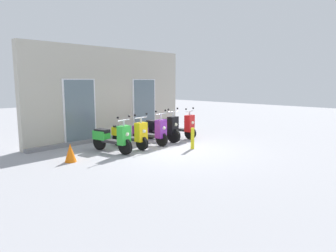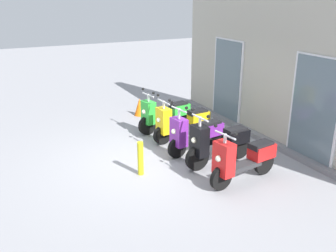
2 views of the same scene
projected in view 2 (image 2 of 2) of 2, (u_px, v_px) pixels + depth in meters
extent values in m
plane|color=#939399|center=(155.00, 160.00, 8.16)|extent=(40.00, 40.00, 0.00)
cube|color=#B2AD9E|center=(272.00, 69.00, 8.88)|extent=(7.13, 0.30, 3.47)
cube|color=slate|center=(258.00, 136.00, 9.34)|extent=(7.13, 0.20, 0.12)
cube|color=silver|center=(227.00, 81.00, 10.31)|extent=(1.27, 0.04, 2.30)
cube|color=slate|center=(227.00, 81.00, 10.30)|extent=(1.15, 0.02, 2.22)
cube|color=silver|center=(314.00, 111.00, 7.71)|extent=(1.27, 0.04, 2.30)
cube|color=slate|center=(313.00, 111.00, 7.70)|extent=(1.15, 0.02, 2.22)
cylinder|color=black|center=(147.00, 125.00, 9.56)|extent=(0.18, 0.50, 0.49)
cylinder|color=black|center=(182.00, 118.00, 10.16)|extent=(0.18, 0.50, 0.49)
cube|color=#2D2D30|center=(165.00, 118.00, 9.83)|extent=(0.36, 0.73, 0.09)
cube|color=green|center=(148.00, 112.00, 9.46)|extent=(0.41, 0.29, 0.58)
sphere|color=#F2EFCC|center=(144.00, 112.00, 9.38)|extent=(0.12, 0.12, 0.12)
cube|color=green|center=(179.00, 109.00, 10.02)|extent=(0.37, 0.56, 0.28)
cube|color=black|center=(178.00, 105.00, 9.96)|extent=(0.33, 0.51, 0.11)
cylinder|color=silver|center=(148.00, 98.00, 9.34)|extent=(0.06, 0.06, 0.21)
cylinder|color=silver|center=(148.00, 95.00, 9.31)|extent=(0.49, 0.11, 0.04)
sphere|color=black|center=(153.00, 93.00, 9.08)|extent=(0.07, 0.07, 0.07)
sphere|color=black|center=(143.00, 89.00, 9.46)|extent=(0.07, 0.07, 0.07)
cylinder|color=black|center=(162.00, 135.00, 8.96)|extent=(0.15, 0.46, 0.45)
cylinder|color=black|center=(201.00, 127.00, 9.52)|extent=(0.15, 0.46, 0.45)
cube|color=#2D2D30|center=(183.00, 127.00, 9.21)|extent=(0.31, 0.73, 0.09)
cube|color=yellow|center=(164.00, 121.00, 8.86)|extent=(0.40, 0.27, 0.61)
sphere|color=#F2EFCC|center=(159.00, 120.00, 8.78)|extent=(0.12, 0.12, 0.12)
cube|color=yellow|center=(199.00, 117.00, 9.37)|extent=(0.34, 0.54, 0.28)
cube|color=black|center=(197.00, 112.00, 9.31)|extent=(0.29, 0.50, 0.11)
cylinder|color=silver|center=(164.00, 105.00, 8.73)|extent=(0.06, 0.06, 0.20)
cylinder|color=silver|center=(164.00, 102.00, 8.70)|extent=(0.54, 0.07, 0.04)
sphere|color=black|center=(170.00, 100.00, 8.45)|extent=(0.07, 0.07, 0.07)
sphere|color=black|center=(158.00, 95.00, 8.88)|extent=(0.07, 0.07, 0.07)
cylinder|color=black|center=(177.00, 148.00, 8.21)|extent=(0.14, 0.47, 0.46)
cylinder|color=black|center=(214.00, 138.00, 8.77)|extent=(0.14, 0.47, 0.46)
cube|color=#2D2D30|center=(196.00, 139.00, 8.46)|extent=(0.34, 0.69, 0.09)
cube|color=purple|center=(179.00, 132.00, 8.11)|extent=(0.41, 0.29, 0.62)
sphere|color=#F2EFCC|center=(174.00, 131.00, 8.02)|extent=(0.12, 0.12, 0.12)
cube|color=purple|center=(211.00, 129.00, 8.63)|extent=(0.36, 0.55, 0.28)
cube|color=black|center=(210.00, 124.00, 8.57)|extent=(0.32, 0.51, 0.11)
cylinder|color=silver|center=(179.00, 114.00, 7.97)|extent=(0.06, 0.06, 0.24)
cylinder|color=silver|center=(179.00, 109.00, 7.93)|extent=(0.53, 0.10, 0.04)
sphere|color=black|center=(187.00, 108.00, 7.69)|extent=(0.07, 0.07, 0.07)
sphere|color=black|center=(172.00, 102.00, 8.11)|extent=(0.07, 0.07, 0.07)
cylinder|color=black|center=(197.00, 158.00, 7.64)|extent=(0.15, 0.53, 0.53)
cylinder|color=black|center=(239.00, 147.00, 8.18)|extent=(0.15, 0.53, 0.53)
cube|color=#2D2D30|center=(219.00, 148.00, 7.87)|extent=(0.31, 0.72, 0.09)
cube|color=black|center=(199.00, 141.00, 7.53)|extent=(0.40, 0.27, 0.63)
sphere|color=#F2EFCC|center=(194.00, 140.00, 7.45)|extent=(0.12, 0.12, 0.12)
cube|color=black|center=(237.00, 136.00, 8.04)|extent=(0.34, 0.54, 0.28)
cube|color=black|center=(236.00, 130.00, 7.97)|extent=(0.29, 0.50, 0.11)
cylinder|color=silver|center=(200.00, 122.00, 7.39)|extent=(0.06, 0.06, 0.22)
cylinder|color=silver|center=(200.00, 118.00, 7.36)|extent=(0.53, 0.07, 0.04)
sphere|color=black|center=(208.00, 116.00, 7.12)|extent=(0.07, 0.07, 0.07)
sphere|color=black|center=(193.00, 109.00, 7.54)|extent=(0.07, 0.07, 0.07)
cylinder|color=black|center=(221.00, 178.00, 6.86)|extent=(0.15, 0.49, 0.48)
cylinder|color=black|center=(264.00, 163.00, 7.47)|extent=(0.15, 0.49, 0.48)
cube|color=#2D2D30|center=(244.00, 165.00, 7.13)|extent=(0.35, 0.74, 0.09)
cube|color=red|center=(224.00, 159.00, 6.76)|extent=(0.41, 0.29, 0.63)
sphere|color=#F2EFCC|center=(219.00, 158.00, 6.67)|extent=(0.12, 0.12, 0.12)
cube|color=red|center=(262.00, 151.00, 7.32)|extent=(0.37, 0.55, 0.28)
cube|color=black|center=(261.00, 145.00, 7.25)|extent=(0.32, 0.51, 0.11)
cylinder|color=silver|center=(225.00, 139.00, 6.62)|extent=(0.06, 0.06, 0.19)
cylinder|color=silver|center=(225.00, 135.00, 6.60)|extent=(0.52, 0.10, 0.04)
sphere|color=black|center=(236.00, 134.00, 6.36)|extent=(0.07, 0.07, 0.07)
sphere|color=black|center=(216.00, 126.00, 6.77)|extent=(0.07, 0.07, 0.07)
cone|color=orange|center=(140.00, 107.00, 11.07)|extent=(0.32, 0.32, 0.52)
cylinder|color=yellow|center=(141.00, 158.00, 7.41)|extent=(0.12, 0.12, 0.70)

